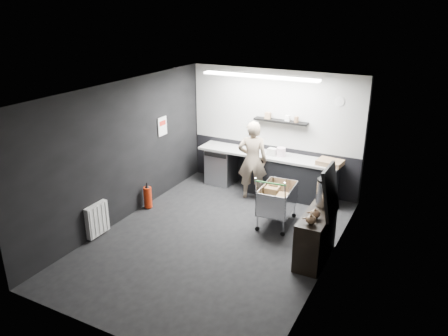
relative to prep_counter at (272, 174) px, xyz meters
The scene contains 22 objects.
floor 2.47m from the prep_counter, 93.20° to the right, with size 5.50×5.50×0.00m, color black.
ceiling 3.30m from the prep_counter, 93.20° to the right, with size 5.50×5.50×0.00m, color silver.
wall_back 0.96m from the prep_counter, 112.30° to the left, with size 5.50×5.50×0.00m, color black.
wall_front 5.25m from the prep_counter, 91.50° to the right, with size 5.50×5.50×0.00m, color black.
wall_left 3.35m from the prep_counter, 131.43° to the right, with size 5.50×5.50×0.00m, color black.
wall_right 3.18m from the prep_counter, 52.38° to the right, with size 5.50×5.50×0.00m, color black.
kitchen_wall_panel 1.43m from the prep_counter, 113.58° to the left, with size 3.95×0.02×1.70m, color #B3B4AF.
dado_panel 0.34m from the prep_counter, 113.58° to the left, with size 3.95×0.02×1.00m, color black.
floating_shelf 1.18m from the prep_counter, 72.13° to the left, with size 1.20×0.22×0.04m, color black.
wall_clock 2.13m from the prep_counter, 13.36° to the left, with size 0.20×0.20×0.03m, color silver.
poster 2.63m from the prep_counter, 152.11° to the right, with size 0.02×0.30×0.40m, color white.
poster_red_band 2.66m from the prep_counter, 152.05° to the right, with size 0.01×0.22×0.10m, color red.
radiator 3.92m from the prep_counter, 122.01° to the right, with size 0.10×0.50×0.60m, color silver.
ceiling_strip 2.29m from the prep_counter, 103.37° to the right, with size 2.40×0.20×0.04m, color white.
prep_counter is the anchor object (origin of this frame).
person 0.67m from the prep_counter, 123.37° to the right, with size 0.63×0.41×1.73m, color beige.
shopping_cart 1.49m from the prep_counter, 65.19° to the right, with size 0.64×1.00×1.06m.
sideboard 2.74m from the prep_counter, 53.04° to the right, with size 0.47×1.10×1.66m.
fire_extinguisher 2.78m from the prep_counter, 135.69° to the right, with size 0.16×0.16×0.54m.
cardboard_box 1.36m from the prep_counter, ahead, with size 0.50×0.38×0.10m, color #8D6C4B.
pink_tub 0.57m from the prep_counter, ahead, with size 0.19×0.19×0.19m, color silver.
white_container 0.53m from the prep_counter, 99.67° to the right, with size 0.18×0.14×0.16m, color silver.
Camera 1 is at (3.34, -6.08, 4.03)m, focal length 35.00 mm.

